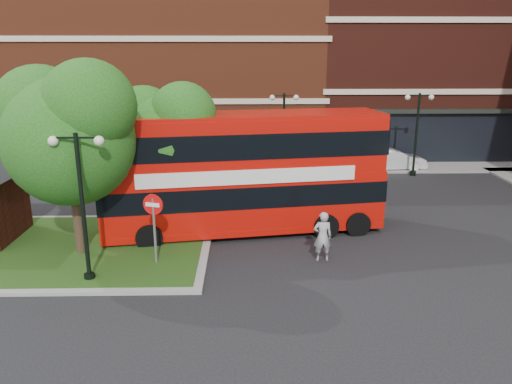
{
  "coord_description": "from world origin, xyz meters",
  "views": [
    {
      "loc": [
        -0.3,
        -15.07,
        7.45
      ],
      "look_at": [
        0.12,
        3.99,
        2.0
      ],
      "focal_mm": 35.0,
      "sensor_mm": 36.0,
      "label": 1
    }
  ],
  "objects_px": {
    "car_white": "(393,160)",
    "woman": "(323,236)",
    "bus": "(243,165)",
    "car_silver": "(179,167)"
  },
  "relations": [
    {
      "from": "car_white",
      "to": "woman",
      "type": "bearing_deg",
      "value": 151.64
    },
    {
      "from": "bus",
      "to": "car_silver",
      "type": "relative_size",
      "value": 3.18
    },
    {
      "from": "bus",
      "to": "car_white",
      "type": "xyz_separation_m",
      "value": [
        9.57,
        11.08,
        -2.21
      ]
    },
    {
      "from": "car_silver",
      "to": "bus",
      "type": "bearing_deg",
      "value": -153.49
    },
    {
      "from": "bus",
      "to": "woman",
      "type": "height_order",
      "value": "bus"
    },
    {
      "from": "bus",
      "to": "car_silver",
      "type": "distance_m",
      "value": 10.6
    },
    {
      "from": "woman",
      "to": "car_silver",
      "type": "relative_size",
      "value": 0.51
    },
    {
      "from": "bus",
      "to": "car_white",
      "type": "bearing_deg",
      "value": 40.12
    },
    {
      "from": "car_white",
      "to": "bus",
      "type": "bearing_deg",
      "value": 136.09
    },
    {
      "from": "bus",
      "to": "car_silver",
      "type": "xyz_separation_m",
      "value": [
        -3.95,
        9.58,
        -2.25
      ]
    }
  ]
}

